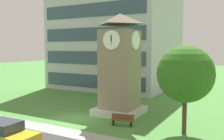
# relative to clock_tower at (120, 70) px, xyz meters

# --- Properties ---
(ground_plane) EXTENTS (160.00, 160.00, 0.00)m
(ground_plane) POSITION_rel_clock_tower_xyz_m (-2.74, -3.45, -4.08)
(ground_plane) COLOR #4C893D
(kerb_strip) EXTENTS (120.00, 1.60, 0.01)m
(kerb_strip) POSITION_rel_clock_tower_xyz_m (-2.74, -6.50, -4.08)
(kerb_strip) COLOR #9E9E99
(kerb_strip) RESTS_ON ground
(office_building) EXTENTS (17.13, 15.66, 19.20)m
(office_building) POSITION_rel_clock_tower_xyz_m (-8.51, 15.96, 5.52)
(office_building) COLOR #B7BCC6
(office_building) RESTS_ON ground
(clock_tower) EXTENTS (4.05, 4.05, 9.22)m
(clock_tower) POSITION_rel_clock_tower_xyz_m (0.00, 0.00, 0.00)
(clock_tower) COLOR gray
(clock_tower) RESTS_ON ground
(park_bench) EXTENTS (1.86, 0.85, 0.88)m
(park_bench) POSITION_rel_clock_tower_xyz_m (1.80, -3.06, -3.62)
(park_bench) COLOR brown
(park_bench) RESTS_ON ground
(tree_streetside) EXTENTS (4.02, 4.02, 6.29)m
(tree_streetside) POSITION_rel_clock_tower_xyz_m (6.54, -2.68, 0.19)
(tree_streetside) COLOR #513823
(tree_streetside) RESTS_ON ground
(parked_car_yellow) EXTENTS (4.28, 1.97, 1.69)m
(parked_car_yellow) POSITION_rel_clock_tower_xyz_m (-2.36, -10.67, -3.22)
(parked_car_yellow) COLOR gold
(parked_car_yellow) RESTS_ON ground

